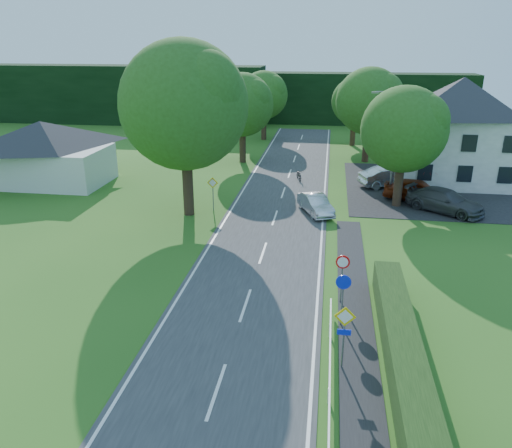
% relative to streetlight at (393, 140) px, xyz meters
% --- Properties ---
extents(road, '(7.00, 80.00, 0.04)m').
position_rel_streetlight_xyz_m(road, '(-8.06, -10.00, -4.44)').
color(road, '#343436').
rests_on(road, ground).
extents(parking_pad, '(14.00, 16.00, 0.04)m').
position_rel_streetlight_xyz_m(parking_pad, '(3.94, 3.00, -4.44)').
color(parking_pad, black).
rests_on(parking_pad, ground).
extents(line_edge_left, '(0.12, 80.00, 0.01)m').
position_rel_streetlight_xyz_m(line_edge_left, '(-11.31, -10.00, -4.42)').
color(line_edge_left, white).
rests_on(line_edge_left, road).
extents(line_edge_right, '(0.12, 80.00, 0.01)m').
position_rel_streetlight_xyz_m(line_edge_right, '(-4.81, -10.00, -4.42)').
color(line_edge_right, white).
rests_on(line_edge_right, road).
extents(line_centre, '(0.12, 80.00, 0.01)m').
position_rel_streetlight_xyz_m(line_centre, '(-8.06, -10.00, -4.42)').
color(line_centre, white).
rests_on(line_centre, road).
extents(tree_main, '(9.40, 9.40, 11.64)m').
position_rel_streetlight_xyz_m(tree_main, '(-14.06, -6.00, 1.36)').
color(tree_main, '#2B5218').
rests_on(tree_main, ground).
extents(tree_left_far, '(7.00, 7.00, 8.58)m').
position_rel_streetlight_xyz_m(tree_left_far, '(-13.06, 10.00, -0.17)').
color(tree_left_far, '#2B5218').
rests_on(tree_left_far, ground).
extents(tree_right_far, '(7.40, 7.40, 9.09)m').
position_rel_streetlight_xyz_m(tree_right_far, '(-1.06, 12.00, 0.08)').
color(tree_right_far, '#2B5218').
rests_on(tree_right_far, ground).
extents(tree_left_back, '(6.60, 6.60, 8.07)m').
position_rel_streetlight_xyz_m(tree_left_back, '(-12.56, 22.00, -0.43)').
color(tree_left_back, '#2B5218').
rests_on(tree_left_back, ground).
extents(tree_right_back, '(6.20, 6.20, 7.56)m').
position_rel_streetlight_xyz_m(tree_right_back, '(-2.06, 20.00, -0.68)').
color(tree_right_back, '#2B5218').
rests_on(tree_right_back, ground).
extents(tree_right_mid, '(7.00, 7.00, 8.58)m').
position_rel_streetlight_xyz_m(tree_right_mid, '(0.44, -2.00, -0.17)').
color(tree_right_mid, '#2B5218').
rests_on(tree_right_mid, ground).
extents(treeline_left, '(44.00, 6.00, 8.00)m').
position_rel_streetlight_xyz_m(treeline_left, '(-36.06, 32.00, -0.46)').
color(treeline_left, black).
rests_on(treeline_left, ground).
extents(treeline_right, '(30.00, 5.00, 7.00)m').
position_rel_streetlight_xyz_m(treeline_right, '(-0.06, 36.00, -0.96)').
color(treeline_right, black).
rests_on(treeline_right, ground).
extents(bungalow_left, '(11.00, 6.50, 5.20)m').
position_rel_streetlight_xyz_m(bungalow_left, '(-28.06, 0.00, -1.75)').
color(bungalow_left, silver).
rests_on(bungalow_left, ground).
extents(house_white, '(10.60, 8.40, 8.60)m').
position_rel_streetlight_xyz_m(house_white, '(5.94, 6.00, -0.06)').
color(house_white, silver).
rests_on(house_white, ground).
extents(streetlight, '(2.03, 0.18, 8.00)m').
position_rel_streetlight_xyz_m(streetlight, '(0.00, 0.00, 0.00)').
color(streetlight, slate).
rests_on(streetlight, ground).
extents(sign_priority_right, '(0.78, 0.09, 2.59)m').
position_rel_streetlight_xyz_m(sign_priority_right, '(-3.76, -22.02, -2.67)').
color(sign_priority_right, slate).
rests_on(sign_priority_right, ground).
extents(sign_roundabout, '(0.64, 0.08, 2.37)m').
position_rel_streetlight_xyz_m(sign_roundabout, '(-3.76, -19.02, -2.79)').
color(sign_roundabout, slate).
rests_on(sign_roundabout, ground).
extents(sign_speed_limit, '(0.64, 0.11, 2.37)m').
position_rel_streetlight_xyz_m(sign_speed_limit, '(-3.76, -17.03, -2.70)').
color(sign_speed_limit, slate).
rests_on(sign_speed_limit, ground).
extents(sign_priority_left, '(0.78, 0.09, 2.44)m').
position_rel_streetlight_xyz_m(sign_priority_left, '(-12.56, -5.02, -2.75)').
color(sign_priority_left, slate).
rests_on(sign_priority_left, ground).
extents(moving_car, '(2.86, 4.24, 1.32)m').
position_rel_streetlight_xyz_m(moving_car, '(-5.36, -4.64, -3.76)').
color(moving_car, silver).
rests_on(moving_car, road).
extents(motorcycle, '(1.05, 1.92, 0.95)m').
position_rel_streetlight_xyz_m(motorcycle, '(-7.08, 3.90, -3.95)').
color(motorcycle, black).
rests_on(motorcycle, road).
extents(parked_car_red, '(5.12, 3.01, 1.64)m').
position_rel_streetlight_xyz_m(parked_car_red, '(2.01, -0.59, -3.61)').
color(parked_car_red, maroon).
rests_on(parked_car_red, parking_pad).
extents(parked_car_silver_a, '(5.20, 3.34, 1.62)m').
position_rel_streetlight_xyz_m(parked_car_silver_a, '(0.39, 3.02, -3.61)').
color(parked_car_silver_a, silver).
rests_on(parked_car_silver_a, parking_pad).
extents(parked_car_grey, '(5.70, 5.03, 1.58)m').
position_rel_streetlight_xyz_m(parked_car_grey, '(3.58, -2.96, -3.63)').
color(parked_car_grey, '#414145').
rests_on(parked_car_grey, parking_pad).
extents(parasol, '(2.47, 2.49, 1.78)m').
position_rel_streetlight_xyz_m(parasol, '(3.15, 2.49, -3.53)').
color(parasol, red).
rests_on(parasol, parking_pad).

